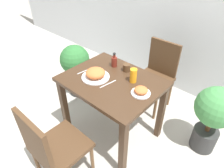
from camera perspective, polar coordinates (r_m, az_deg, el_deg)
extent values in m
plane|color=#B7B2A8|center=(2.46, 0.00, -13.41)|extent=(16.00, 16.00, 0.00)
cube|color=#3D2819|center=(1.96, 0.00, 0.76)|extent=(0.94, 0.74, 0.04)
cube|color=#3D2819|center=(2.29, -13.42, -6.35)|extent=(0.06, 0.06, 0.72)
cube|color=#3D2819|center=(1.86, 3.15, -18.40)|extent=(0.06, 0.06, 0.72)
cube|color=#3D2819|center=(2.60, -2.13, 0.60)|extent=(0.06, 0.06, 0.72)
cube|color=#3D2819|center=(2.23, 13.85, -7.87)|extent=(0.06, 0.06, 0.72)
cube|color=#4C331E|center=(1.85, -14.35, -16.80)|extent=(0.42, 0.42, 0.04)
cube|color=#4C331E|center=(1.62, -21.25, -15.16)|extent=(0.40, 0.04, 0.44)
cylinder|color=brown|center=(2.00, -5.68, -20.76)|extent=(0.03, 0.03, 0.41)
cylinder|color=brown|center=(2.18, -12.41, -15.06)|extent=(0.03, 0.03, 0.41)
cylinder|color=brown|center=(2.09, -20.68, -20.21)|extent=(0.03, 0.03, 0.41)
cube|color=#4C331E|center=(2.58, 11.63, 1.18)|extent=(0.42, 0.42, 0.04)
cube|color=#4C331E|center=(2.60, 14.55, 7.30)|extent=(0.40, 0.04, 0.44)
cylinder|color=brown|center=(2.66, 5.74, -2.89)|extent=(0.03, 0.03, 0.41)
cylinder|color=brown|center=(2.52, 12.26, -6.28)|extent=(0.03, 0.03, 0.41)
cylinder|color=brown|center=(2.91, 10.05, 0.44)|extent=(0.03, 0.03, 0.41)
cylinder|color=brown|center=(2.78, 16.19, -2.46)|extent=(0.03, 0.03, 0.41)
cylinder|color=white|center=(1.99, -4.71, 2.01)|extent=(0.28, 0.28, 0.01)
ellipsoid|color=#CC6633|center=(1.96, -4.78, 3.17)|extent=(0.19, 0.19, 0.08)
cylinder|color=white|center=(1.79, 8.20, -2.57)|extent=(0.17, 0.17, 0.01)
ellipsoid|color=#CC6633|center=(1.77, 8.29, -1.76)|extent=(0.12, 0.12, 0.05)
cylinder|color=#4C331E|center=(2.07, 4.08, 4.73)|extent=(0.08, 0.08, 0.08)
cylinder|color=orange|center=(1.90, 6.12, 2.42)|extent=(0.07, 0.07, 0.14)
cylinder|color=maroon|center=(2.14, 0.66, 6.32)|extent=(0.06, 0.06, 0.10)
cylinder|color=maroon|center=(2.11, 0.67, 7.90)|extent=(0.03, 0.03, 0.03)
sphere|color=black|center=(2.10, 0.67, 8.63)|extent=(0.03, 0.03, 0.03)
cube|color=silver|center=(2.10, -7.91, 3.65)|extent=(0.03, 0.17, 0.00)
cube|color=silver|center=(1.89, -1.15, 0.01)|extent=(0.04, 0.19, 0.00)
cylinder|color=#333333|center=(2.98, -9.68, -0.51)|extent=(0.26, 0.26, 0.23)
cylinder|color=brown|center=(2.88, -10.03, 2.33)|extent=(0.05, 0.05, 0.12)
sphere|color=#2D6B33|center=(2.75, -10.58, 6.85)|extent=(0.40, 0.40, 0.40)
cylinder|color=#333333|center=(2.44, 24.71, -13.85)|extent=(0.25, 0.25, 0.26)
cylinder|color=brown|center=(2.31, 25.88, -10.76)|extent=(0.05, 0.05, 0.12)
sphere|color=#428947|center=(2.14, 27.69, -5.87)|extent=(0.40, 0.40, 0.40)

